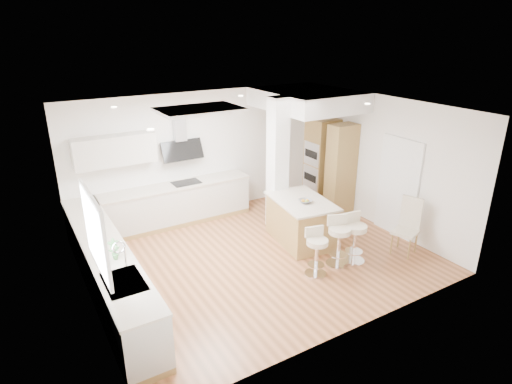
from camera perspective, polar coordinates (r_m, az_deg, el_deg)
ground at (r=8.23m, az=0.24°, el=-8.58°), size 6.00×6.00×0.00m
ceiling at (r=8.23m, az=0.24°, el=-8.58°), size 6.00×5.00×0.02m
wall_back at (r=9.75m, az=-7.39°, el=5.03°), size 6.00×0.04×2.80m
wall_left at (r=6.71m, az=-22.31°, el=-4.08°), size 0.04×5.00×2.80m
wall_right at (r=9.45m, az=16.06°, el=3.85°), size 0.04×5.00×2.80m
skylight at (r=7.43m, az=-7.50°, el=10.83°), size 4.10×2.10×0.06m
window_left at (r=5.78m, az=-20.75°, el=-4.71°), size 0.06×1.28×1.07m
doorway_right at (r=9.18m, az=18.37°, el=0.44°), size 0.05×1.00×2.10m
counter_left at (r=7.37m, az=-19.29°, el=-9.59°), size 0.63×4.50×1.35m
counter_back at (r=9.42m, az=-11.59°, el=-0.35°), size 3.62×0.63×2.50m
pillar at (r=8.92m, az=2.88°, el=3.65°), size 0.35×0.35×2.80m
soffit at (r=9.60m, az=6.84°, el=12.15°), size 1.78×2.20×0.40m
oven_column at (r=10.18m, az=9.64°, el=3.54°), size 0.63×1.21×2.10m
peninsula at (r=8.64m, az=5.98°, el=-3.79°), size 1.15×1.58×0.96m
bar_stool_a at (r=7.52m, az=8.05°, el=-7.58°), size 0.47×0.47×0.87m
bar_stool_b at (r=7.87m, az=10.96°, el=-6.08°), size 0.54×0.54×0.94m
bar_stool_c at (r=8.04m, az=13.00°, el=-5.66°), size 0.47×0.47×0.94m
dining_chair at (r=8.64m, az=19.63°, el=-3.98°), size 0.55×0.55×1.10m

